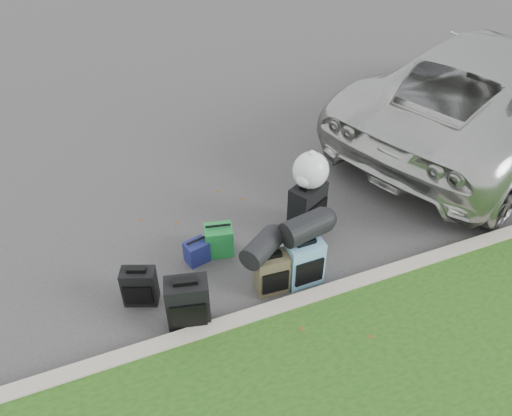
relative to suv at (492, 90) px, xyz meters
name	(u,v)px	position (x,y,z in m)	size (l,w,h in m)	color
ground	(269,249)	(-4.45, -1.27, -0.83)	(120.00, 120.00, 0.00)	#383535
curb	(305,302)	(-4.45, -2.27, -0.76)	(120.00, 0.18, 0.15)	#9E937F
suv	(492,90)	(0.00, 0.00, 0.00)	(2.76, 5.99, 1.66)	#B7B7B2
suitcase_small_black	(140,286)	(-6.11, -1.50, -0.60)	(0.37, 0.20, 0.46)	black
suitcase_large_black_left	(188,304)	(-5.71, -2.03, -0.51)	(0.44, 0.27, 0.64)	black
suitcase_olive	(272,273)	(-4.69, -1.89, -0.58)	(0.37, 0.23, 0.51)	#3C3624
suitcase_teal	(304,263)	(-4.30, -1.91, -0.54)	(0.41, 0.25, 0.59)	teal
suitcase_large_black_right	(307,209)	(-3.86, -1.10, -0.48)	(0.47, 0.28, 0.71)	black
tote_green	(219,240)	(-5.05, -1.07, -0.64)	(0.34, 0.27, 0.38)	#1C7E34
tote_navy	(197,252)	(-5.35, -1.11, -0.69)	(0.27, 0.21, 0.29)	navy
duffel_left	(262,247)	(-4.80, -1.84, -0.19)	(0.27, 0.27, 0.50)	black
duffel_right	(306,227)	(-4.27, -1.82, -0.09)	(0.30, 0.30, 0.54)	black
trash_bag	(311,170)	(-3.84, -1.09, 0.10)	(0.45, 0.45, 0.45)	white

